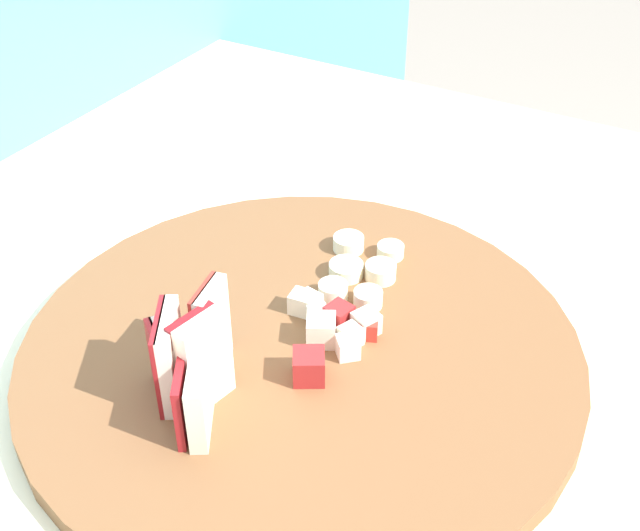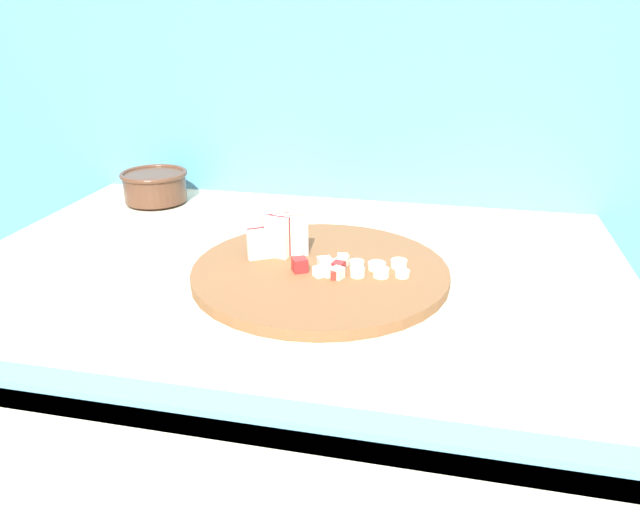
% 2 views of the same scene
% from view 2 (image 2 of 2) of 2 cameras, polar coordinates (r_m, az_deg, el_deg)
% --- Properties ---
extents(tiled_countertop, '(1.11, 0.80, 0.88)m').
position_cam_2_polar(tiled_countertop, '(1.22, -2.56, -19.08)').
color(tiled_countertop, beige).
rests_on(tiled_countertop, ground).
extents(tile_backsplash, '(2.40, 0.04, 1.45)m').
position_cam_2_polar(tile_backsplash, '(1.41, 1.55, 1.28)').
color(tile_backsplash, '#4C8EB2').
rests_on(tile_backsplash, ground).
extents(cutting_board, '(0.41, 0.41, 0.02)m').
position_cam_2_polar(cutting_board, '(0.94, 0.03, -0.62)').
color(cutting_board, brown).
rests_on(cutting_board, tiled_countertop).
extents(apple_wedge_fan, '(0.10, 0.08, 0.07)m').
position_cam_2_polar(apple_wedge_fan, '(0.98, -4.13, 2.75)').
color(apple_wedge_fan, maroon).
rests_on(apple_wedge_fan, cutting_board).
extents(apple_dice_pile, '(0.09, 0.08, 0.02)m').
position_cam_2_polar(apple_dice_pile, '(0.92, 0.64, -0.07)').
color(apple_dice_pile, white).
rests_on(apple_dice_pile, cutting_board).
extents(banana_slice_rows, '(0.10, 0.07, 0.01)m').
position_cam_2_polar(banana_slice_rows, '(0.92, 5.66, -0.28)').
color(banana_slice_rows, white).
rests_on(banana_slice_rows, cutting_board).
extents(ceramic_bowl, '(0.14, 0.14, 0.07)m').
position_cam_2_polar(ceramic_bowl, '(1.35, -15.60, 7.44)').
color(ceramic_bowl, '#4C2D1E').
rests_on(ceramic_bowl, tiled_countertop).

